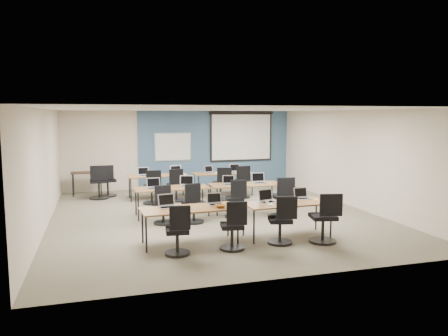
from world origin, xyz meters
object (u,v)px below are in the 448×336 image
object	(u,v)px
task_chair_6	(236,202)
laptop_4	(154,186)
training_table_mid_left	(172,189)
task_chair_9	(176,188)
laptop_2	(267,199)
task_chair_2	(282,224)
task_chair_5	(194,207)
whiteboard	(173,147)
laptop_6	(229,182)
task_chair_1	(233,230)
laptop_3	(302,196)
task_chair_3	(325,222)
spare_chair_a	(107,184)
training_table_back_right	(223,174)
laptop_8	(144,174)
training_table_front_right	(287,205)
laptop_7	(259,180)
laptop_10	(209,171)
projector_screen	(241,134)
task_chair_11	(242,184)
task_chair_0	(178,235)
task_chair_8	(152,190)
laptop_5	(188,184)
task_chair_7	(283,200)
training_table_front_left	(190,210)
training_table_back_left	(158,176)
training_table_mid_right	(246,186)
spare_chair_b	(99,185)
task_chair_10	(222,187)
laptop_0	(167,204)
task_chair_4	(163,208)
utility_table	(87,175)

from	to	relation	value
task_chair_6	laptop_4	bearing A→B (deg)	173.65
training_table_mid_left	task_chair_9	size ratio (longest dim) A/B	1.90
laptop_2	task_chair_2	distance (m)	0.75
task_chair_5	whiteboard	bearing A→B (deg)	67.58
laptop_6	task_chair_1	bearing A→B (deg)	-91.45
laptop_3	task_chair_3	bearing A→B (deg)	-89.46
task_chair_3	spare_chair_a	world-z (taller)	task_chair_3
spare_chair_a	training_table_back_right	bearing A→B (deg)	-20.75
task_chair_2	laptop_8	xyz separation A→B (m)	(-2.14, 5.42, 0.39)
training_table_front_right	laptop_7	distance (m)	2.69
laptop_3	spare_chair_a	xyz separation A→B (m)	(-4.01, 5.45, -0.37)
laptop_10	projector_screen	bearing A→B (deg)	26.70
laptop_2	task_chair_11	distance (m)	4.33
task_chair_0	task_chair_2	xyz separation A→B (m)	(2.10, 0.12, 0.01)
task_chair_8	laptop_6	bearing A→B (deg)	-29.99
laptop_3	laptop_2	bearing A→B (deg)	-173.58
laptop_4	task_chair_8	distance (m)	1.65
whiteboard	laptop_5	world-z (taller)	whiteboard
projector_screen	laptop_10	distance (m)	2.63
task_chair_7	task_chair_8	size ratio (longest dim) A/B	1.03
training_table_front_left	training_table_back_left	bearing A→B (deg)	86.25
task_chair_7	laptop_8	xyz separation A→B (m)	(-3.10, 3.31, 0.37)
whiteboard	laptop_5	distance (m)	4.12
laptop_2	task_chair_0	bearing A→B (deg)	-175.79
laptop_3	task_chair_1	bearing A→B (deg)	-157.26
task_chair_6	spare_chair_a	world-z (taller)	spare_chair_a
task_chair_2	laptop_8	world-z (taller)	same
task_chair_8	training_table_mid_left	bearing A→B (deg)	-68.77
training_table_mid_right	task_chair_7	size ratio (longest dim) A/B	1.84
training_table_front_right	spare_chair_b	xyz separation A→B (m)	(-3.79, 5.39, -0.25)
laptop_6	spare_chair_a	world-z (taller)	spare_chair_a
whiteboard	projector_screen	world-z (taller)	projector_screen
task_chair_10	task_chair_7	bearing A→B (deg)	-55.08
laptop_4	laptop_3	bearing A→B (deg)	-41.22
task_chair_1	task_chair_3	xyz separation A→B (m)	(1.90, -0.07, 0.03)
projector_screen	laptop_5	xyz separation A→B (m)	(-2.81, -4.03, -1.09)
training_table_front_right	task_chair_6	distance (m)	2.00
task_chair_0	spare_chair_a	size ratio (longest dim) A/B	0.94
whiteboard	laptop_8	bearing A→B (deg)	-123.93
training_table_back_left	laptop_4	size ratio (longest dim) A/B	5.25
laptop_3	task_chair_5	xyz separation A→B (m)	(-2.14, 1.38, -0.39)
training_table_front_right	laptop_0	xyz separation A→B (m)	(-2.50, 0.23, 0.11)
laptop_4	spare_chair_b	xyz separation A→B (m)	(-1.32, 2.82, -0.36)
task_chair_0	task_chair_4	world-z (taller)	task_chair_0
task_chair_2	spare_chair_b	distance (m)	6.82
task_chair_2	task_chair_10	xyz separation A→B (m)	(0.07, 4.59, 0.02)
laptop_8	training_table_front_right	bearing A→B (deg)	-69.87
task_chair_2	laptop_8	size ratio (longest dim) A/B	2.93
laptop_2	task_chair_4	distance (m)	2.56
laptop_5	utility_table	xyz separation A→B (m)	(-2.56, 3.50, -0.13)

